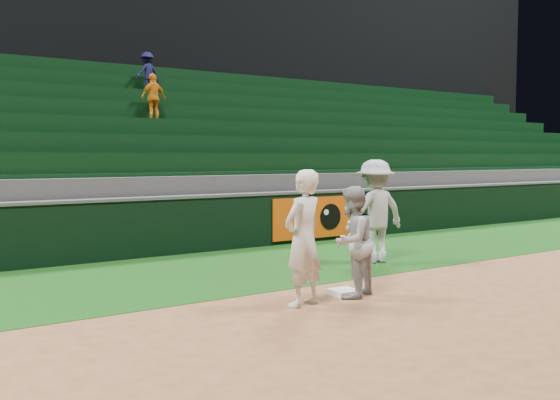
% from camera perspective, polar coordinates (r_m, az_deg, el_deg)
% --- Properties ---
extents(ground, '(70.00, 70.00, 0.00)m').
position_cam_1_polar(ground, '(9.65, 7.57, -8.53)').
color(ground, brown).
rests_on(ground, ground).
extents(foul_grass, '(36.00, 4.20, 0.01)m').
position_cam_1_polar(foul_grass, '(12.00, -2.09, -6.00)').
color(foul_grass, '#0D350D').
rests_on(foul_grass, ground).
extents(upper_deck, '(40.00, 12.00, 12.00)m').
position_cam_1_polar(upper_deck, '(25.55, -20.16, 12.57)').
color(upper_deck, black).
rests_on(upper_deck, ground).
extents(first_base, '(0.41, 0.41, 0.09)m').
position_cam_1_polar(first_base, '(9.54, 5.84, -8.40)').
color(first_base, white).
rests_on(first_base, ground).
extents(first_baseman, '(0.80, 0.64, 1.91)m').
position_cam_1_polar(first_baseman, '(8.69, 2.14, -3.50)').
color(first_baseman, silver).
rests_on(first_baseman, ground).
extents(baserunner, '(0.98, 0.88, 1.65)m').
position_cam_1_polar(baserunner, '(9.29, 6.60, -3.83)').
color(baserunner, '#9A9DA4').
rests_on(baserunner, ground).
extents(base_coach, '(1.36, 0.86, 2.02)m').
position_cam_1_polar(base_coach, '(12.34, 8.69, -1.02)').
color(base_coach, '#A3A5B0').
rests_on(base_coach, foul_grass).
extents(field_wall, '(36.00, 0.45, 1.25)m').
position_cam_1_polar(field_wall, '(13.82, -6.89, -2.07)').
color(field_wall, black).
rests_on(field_wall, ground).
extents(stadium_seating, '(36.00, 5.95, 5.08)m').
position_cam_1_polar(stadium_seating, '(17.17, -12.84, 2.61)').
color(stadium_seating, '#373739').
rests_on(stadium_seating, ground).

